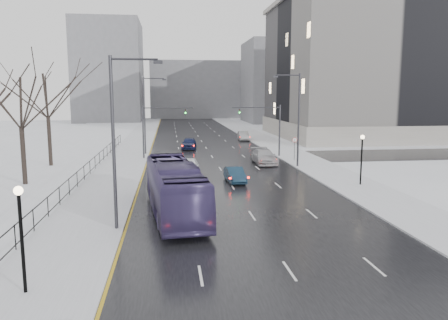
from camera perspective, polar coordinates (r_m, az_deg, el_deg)
name	(u,v)px	position (r m, az deg, el deg)	size (l,w,h in m)	color
road	(205,146)	(65.78, -2.50, 1.80)	(16.00, 150.00, 0.04)	black
cross_road	(213,158)	(53.93, -1.47, 0.27)	(130.00, 10.00, 0.04)	black
sidewalk_left	(134,147)	(65.78, -11.66, 1.68)	(5.00, 150.00, 0.16)	silver
sidewalk_right	(273,145)	(67.42, 6.43, 1.97)	(5.00, 150.00, 0.16)	silver
park_strip	(68,148)	(67.21, -19.76, 1.47)	(14.00, 150.00, 0.12)	white
tree_park_d	(26,185)	(41.83, -24.50, -3.01)	(8.75, 8.75, 12.50)	black
tree_park_e	(51,166)	(51.40, -21.64, -0.78)	(9.45, 9.45, 13.50)	black
iron_fence	(72,183)	(36.63, -19.25, -2.84)	(0.06, 70.00, 1.30)	black
streetlight_r_mid	(297,115)	(47.10, 9.47, 5.78)	(2.95, 0.25, 10.00)	#2D2D33
streetlight_l_near	(117,135)	(25.37, -13.77, 3.23)	(2.95, 0.25, 10.00)	#2D2D33
streetlight_l_far	(146,111)	(57.22, -10.11, 6.26)	(2.95, 0.25, 10.00)	#2D2D33
lamppost_l	(21,224)	(18.72, -25.02, -7.58)	(0.36, 0.36, 4.28)	black
lamppost_r_mid	(362,152)	(38.98, 17.55, 0.95)	(0.36, 0.36, 4.28)	black
mast_signal_right	(271,124)	(54.69, 6.19, 4.65)	(6.10, 0.33, 6.50)	#2D2D33
mast_signal_left	(152,125)	(53.27, -9.38, 4.48)	(6.10, 0.33, 6.50)	#2D2D33
no_uturn_sign	(295,142)	(51.48, 9.21, 2.32)	(0.60, 0.06, 2.70)	#2D2D33
civic_building	(389,75)	(87.02, 20.78, 10.32)	(41.00, 31.00, 24.80)	gray
bldg_far_right	(289,82)	(124.64, 8.48, 10.03)	(24.00, 20.00, 22.00)	slate
bldg_far_left	(110,72)	(131.31, -14.72, 11.08)	(18.00, 22.00, 28.00)	slate
bldg_far_center	(197,90)	(145.39, -3.52, 9.12)	(30.00, 18.00, 18.00)	slate
bus	(175,188)	(28.88, -6.46, -3.68)	(2.89, 12.37, 3.45)	#403465
sedan_center_near	(188,167)	(42.12, -4.67, -0.92)	(2.04, 5.06, 1.72)	white
sedan_right_near	(235,175)	(39.08, 1.44, -1.94)	(1.42, 4.07, 1.34)	#162F43
sedan_right_far	(264,156)	(49.50, 5.24, 0.46)	(2.29, 5.64, 1.64)	#ABAAAE
sedan_center_far	(189,143)	(62.53, -4.59, 2.20)	(1.95, 4.85, 1.65)	#1A234E
sedan_right_distant	(243,136)	(74.05, 2.54, 3.17)	(1.60, 4.58, 1.51)	#9B9C9F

